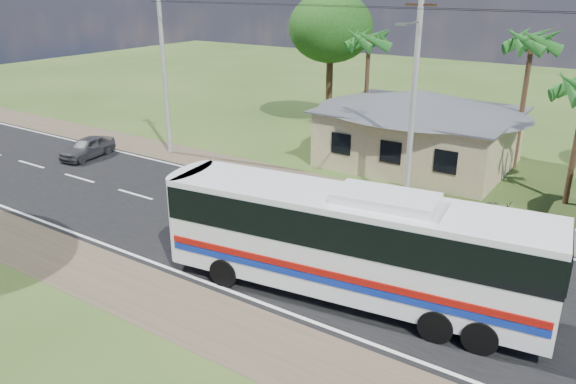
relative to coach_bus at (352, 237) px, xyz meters
The scene contains 10 objects.
ground 5.94m from the coach_bus, 150.95° to the left, with size 120.00×120.00×0.00m, color #284418.
road 5.94m from the coach_bus, 150.95° to the left, with size 120.00×16.00×0.03m.
house 16.11m from the coach_bus, 103.61° to the left, with size 12.40×10.00×5.00m.
utility_poles 10.01m from the coach_bus, 103.06° to the left, with size 32.80×2.22×11.00m.
palm_mid 18.84m from the coach_bus, 86.19° to the left, with size 2.80×2.80×8.20m.
palm_far 21.09m from the coach_bus, 115.22° to the left, with size 2.80×2.80×7.70m.
tree_behind_house 24.77m from the coach_bus, 121.76° to the left, with size 6.00×6.00×9.61m.
coach_bus is the anchor object (origin of this frame).
motorcycle 10.63m from the coach_bus, 76.55° to the left, with size 0.54×1.56×0.82m, color black.
small_car 21.91m from the coach_bus, 165.42° to the left, with size 1.51×3.76×1.28m, color #323235.
Camera 1 is at (12.44, -17.90, 10.30)m, focal length 35.00 mm.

